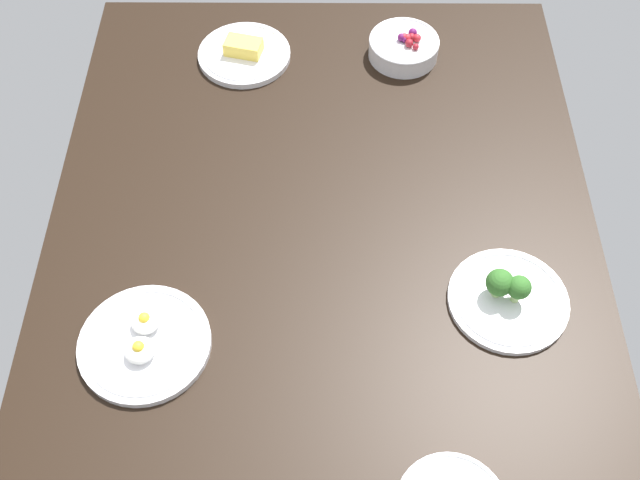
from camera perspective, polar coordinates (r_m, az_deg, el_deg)
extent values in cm
cube|color=black|center=(143.94, 0.00, -0.91)|extent=(140.95, 104.07, 4.00)
cylinder|color=silver|center=(134.53, -13.07, -7.53)|extent=(22.60, 22.60, 1.37)
torus|color=#B7B7BC|center=(133.93, -13.13, -7.39)|extent=(20.39, 20.39, 0.50)
ellipsoid|color=white|center=(134.23, -13.01, -5.92)|extent=(4.91, 4.91, 2.70)
sphere|color=yellow|center=(133.19, -13.11, -5.66)|extent=(1.96, 1.96, 1.96)
ellipsoid|color=white|center=(131.76, -13.43, -7.97)|extent=(5.06, 5.06, 2.78)
sphere|color=yellow|center=(130.68, -13.53, -7.72)|extent=(2.03, 2.03, 2.03)
cylinder|color=silver|center=(177.04, -5.78, 13.54)|extent=(20.61, 20.61, 1.40)
torus|color=#B7B7BC|center=(176.58, -5.80, 13.71)|extent=(18.64, 18.64, 0.50)
cube|color=#F2D14C|center=(175.55, -5.85, 14.10)|extent=(6.53, 8.92, 3.15)
cylinder|color=silver|center=(139.33, 13.64, -4.37)|extent=(21.30, 21.30, 1.07)
torus|color=#B7B7BC|center=(138.88, 13.68, -4.26)|extent=(19.24, 19.24, 0.50)
cylinder|color=#9EBC72|center=(138.00, 14.18, -4.05)|extent=(1.49, 1.49, 2.47)
sphere|color=#2D6023|center=(135.65, 14.42, -3.43)|extent=(4.26, 4.26, 4.26)
cylinder|color=#9EBC72|center=(138.09, 12.83, -3.70)|extent=(1.71, 1.71, 1.93)
sphere|color=#2D6023|center=(135.77, 13.05, -3.09)|extent=(4.89, 4.89, 4.89)
cylinder|color=silver|center=(176.56, 6.09, 13.99)|extent=(15.41, 15.41, 4.23)
torus|color=silver|center=(175.18, 6.15, 14.51)|extent=(15.59, 15.59, 0.80)
sphere|color=#B2232D|center=(174.74, 6.14, 14.77)|extent=(1.76, 1.76, 1.76)
sphere|color=maroon|center=(174.94, 6.68, 14.75)|extent=(1.73, 1.73, 1.73)
sphere|color=#59144C|center=(175.97, 6.77, 15.06)|extent=(1.94, 1.94, 1.94)
sphere|color=maroon|center=(173.32, 6.51, 14.34)|extent=(1.84, 1.84, 1.84)
sphere|color=maroon|center=(172.89, 6.99, 14.07)|extent=(1.42, 1.42, 1.42)
sphere|color=#B2232D|center=(174.62, 6.37, 14.71)|extent=(1.81, 1.81, 1.81)
sphere|color=#B2232D|center=(174.82, 7.09, 14.68)|extent=(1.80, 1.80, 1.80)
sphere|color=#59144C|center=(174.62, 5.94, 14.76)|extent=(1.78, 1.78, 1.78)
sphere|color=#59144C|center=(174.42, 6.19, 14.60)|extent=(1.42, 1.42, 1.42)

